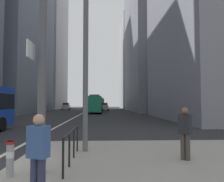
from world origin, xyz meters
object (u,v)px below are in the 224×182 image
Objects in this scene: street_lamp_post at (86,18)px; bollard_right at (10,157)px; city_bus_red_receding at (95,103)px; pedestrian_waiting at (38,152)px; car_receding_far at (99,107)px; city_bus_red_distant at (99,103)px; car_receding_near at (104,107)px; pedestrian_walking at (185,131)px; car_oncoming_mid at (66,106)px.

bollard_right is at bearing -120.26° from street_lamp_post.
city_bus_red_receding is 38.37m from pedestrian_waiting.
car_receding_far reaches higher than pedestrian_waiting.
car_receding_near is at bearing -82.92° from city_bus_red_distant.
city_bus_red_distant reaches higher than pedestrian_waiting.
city_bus_red_receding reaches higher than pedestrian_walking.
city_bus_red_distant is 2.82× the size of car_receding_near.
car_receding_near is 48.61m from bollard_right.
bollard_right is 0.54× the size of pedestrian_waiting.
car_receding_far is 49.10m from pedestrian_waiting.
car_receding_far is 46.45m from pedestrian_walking.
city_bus_red_receding is 2.52× the size of car_oncoming_mid.
city_bus_red_distant is 11.00m from car_receding_near.
street_lamp_post is (-1.02, -45.71, 4.29)m from car_receding_near.
city_bus_red_receding is 10.79m from car_receding_far.
pedestrian_walking is (3.65, -58.03, -0.75)m from city_bus_red_distant.
bollard_right is (-1.65, -2.82, -4.65)m from street_lamp_post.
car_receding_near is at bearing 81.08° from city_bus_red_receding.
car_receding_near reaches higher than bollard_right.
car_receding_near reaches higher than pedestrian_waiting.
pedestrian_waiting is at bearing -91.82° from car_receding_near.
city_bus_red_distant is at bearing 31.31° from car_oncoming_mid.
car_oncoming_mid is at bearing 144.04° from car_receding_far.
car_receding_near is at bearing 88.18° from pedestrian_waiting.
city_bus_red_receding is at bearing -98.92° from car_receding_near.
car_oncoming_mid is 2.64× the size of pedestrian_waiting.
street_lamp_post is at bearing 82.44° from pedestrian_waiting.
car_receding_near is at bearing -28.84° from car_oncoming_mid.
bollard_right is at bearing -82.18° from car_oncoming_mid.
pedestrian_walking is (3.58, -46.31, 0.10)m from car_receding_far.
car_receding_near is 2.46× the size of pedestrian_walking.
city_bus_red_distant is 2.74× the size of car_oncoming_mid.
car_receding_far is 45.08m from street_lamp_post.
city_bus_red_receding is 2.59× the size of car_receding_near.
car_receding_far is (-1.28, -0.84, 0.00)m from car_receding_near.
city_bus_red_receding and city_bus_red_distant have the same top height.
car_receding_far is 4.73× the size of bollard_right.
pedestrian_walking is at bearing -85.58° from car_receding_far.
city_bus_red_receding is at bearing -92.85° from car_receding_far.
car_oncoming_mid is 54.15m from pedestrian_walking.
car_oncoming_mid is 1.03× the size of car_receding_far.
city_bus_red_distant reaches higher than bollard_right.
car_oncoming_mid is (-8.75, -5.32, -0.85)m from city_bus_red_distant.
city_bus_red_receding is 0.92× the size of city_bus_red_distant.
car_receding_near is at bearing 88.72° from street_lamp_post.
city_bus_red_distant is at bearing 90.33° from car_receding_far.
pedestrian_walking is (4.12, -35.57, -0.75)m from city_bus_red_receding.
city_bus_red_receding is 22.46m from city_bus_red_distant.
pedestrian_waiting is at bearing -52.16° from bollard_right.
pedestrian_waiting is at bearing -81.27° from car_oncoming_mid.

